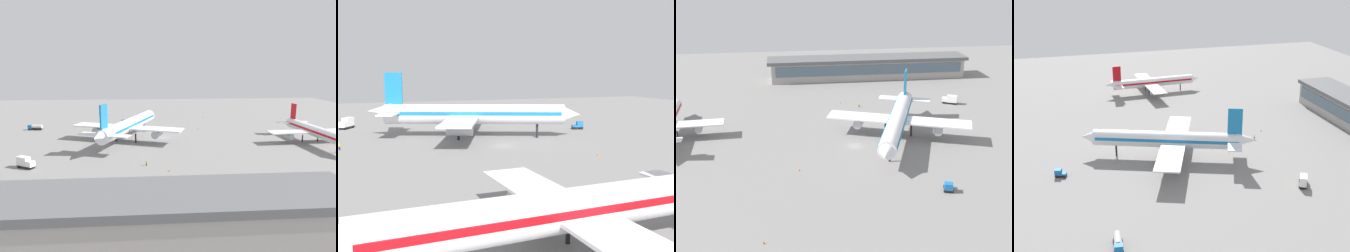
% 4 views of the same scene
% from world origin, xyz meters
% --- Properties ---
extents(ground, '(288.00, 288.00, 0.00)m').
position_xyz_m(ground, '(0.00, 0.00, 0.00)').
color(ground, gray).
extents(airplane_at_gate, '(35.02, 43.65, 13.28)m').
position_xyz_m(airplane_at_gate, '(56.84, -14.33, 4.83)').
color(airplane_at_gate, white).
rests_on(airplane_at_gate, ground).
extents(airplane_taxiing, '(43.92, 53.29, 16.87)m').
position_xyz_m(airplane_taxiing, '(-13.76, -3.80, 6.13)').
color(airplane_taxiing, white).
rests_on(airplane_taxiing, ground).
extents(fuel_truck, '(6.45, 2.68, 2.50)m').
position_xyz_m(fuel_truck, '(-57.63, 19.32, 1.39)').
color(fuel_truck, black).
rests_on(fuel_truck, ground).
extents(baggage_tug, '(3.00, 3.62, 2.30)m').
position_xyz_m(baggage_tug, '(-18.03, 30.09, 1.16)').
color(baggage_tug, black).
rests_on(baggage_tug, ground).
extents(catering_truck, '(5.80, 4.43, 3.30)m').
position_xyz_m(catering_truck, '(-42.42, -35.05, 1.70)').
color(catering_truck, black).
rests_on(catering_truck, ground).
extents(ground_crew_worker, '(0.53, 0.53, 1.67)m').
position_xyz_m(ground_crew_worker, '(-7.23, -35.88, 0.85)').
color(ground_crew_worker, '#1E2338').
rests_on(ground_crew_worker, ground).
extents(safety_cone_far_side, '(0.44, 0.44, 0.60)m').
position_xyz_m(safety_cone_far_side, '(17.24, 14.56, 0.30)').
color(safety_cone_far_side, '#EA590C').
rests_on(safety_cone_far_side, ground).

